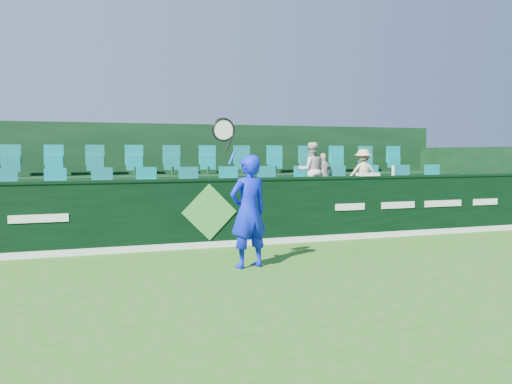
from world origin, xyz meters
name	(u,v)px	position (x,y,z in m)	size (l,w,h in m)	color
ground	(289,294)	(0.00, 0.00, 0.00)	(60.00, 60.00, 0.00)	#2C6B19
sponsor_hoarding	(208,213)	(0.00, 4.00, 0.67)	(16.00, 0.25, 1.35)	black
stand_tier_front	(194,220)	(0.00, 5.10, 0.40)	(16.00, 2.00, 0.80)	black
stand_tier_back	(175,202)	(0.00, 7.00, 0.65)	(16.00, 1.80, 1.30)	black
stand_rear	(172,178)	(0.00, 7.44, 1.22)	(16.00, 4.10, 2.60)	black
seat_row_front	(190,187)	(0.00, 5.50, 1.10)	(13.50, 0.50, 0.60)	#078688
seat_row_back	(173,163)	(0.00, 7.30, 1.60)	(13.50, 0.50, 0.60)	#078688
tennis_player	(248,211)	(0.08, 1.85, 0.93)	(1.07, 0.57, 2.46)	#0D1DE5
spectator_left	(311,170)	(2.77, 5.12, 1.45)	(0.63, 0.49, 1.29)	beige
spectator_middle	(323,176)	(3.09, 5.12, 1.32)	(0.61, 0.25, 1.04)	beige
spectator_right	(363,173)	(4.14, 5.12, 1.37)	(0.73, 0.42, 1.14)	beige
towel	(368,174)	(3.59, 4.00, 1.38)	(0.44, 0.28, 0.07)	white
drinks_bottle	(393,170)	(4.23, 4.00, 1.46)	(0.07, 0.07, 0.22)	silver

